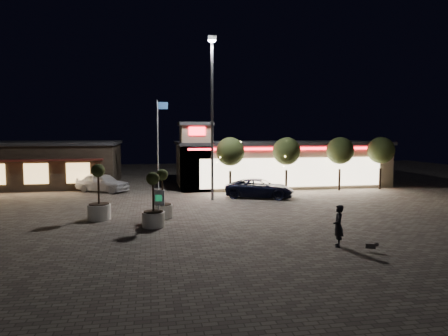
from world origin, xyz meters
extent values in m
plane|color=#70675B|center=(0.00, 0.00, 0.00)|extent=(90.00, 90.00, 0.00)
cube|color=gray|center=(10.00, 16.00, 2.00)|extent=(20.00, 8.00, 4.00)
cube|color=#262628|center=(10.00, 16.00, 4.15)|extent=(20.40, 8.40, 0.30)
cube|color=#FFE7BF|center=(10.00, 11.95, 1.60)|extent=(17.00, 0.12, 2.60)
cube|color=red|center=(10.00, 11.92, 3.75)|extent=(19.00, 0.10, 0.18)
cube|color=gray|center=(1.30, 13.30, 2.90)|extent=(2.60, 2.60, 5.80)
cube|color=#262628|center=(1.30, 13.30, 5.95)|extent=(3.00, 3.00, 0.30)
cube|color=red|center=(1.30, 11.95, 5.30)|extent=(1.40, 0.10, 0.70)
cube|color=#382D23|center=(-14.00, 20.00, 2.00)|extent=(16.00, 10.00, 4.00)
cube|color=#262628|center=(-14.00, 20.00, 4.15)|extent=(16.40, 10.40, 0.30)
cube|color=#591E19|center=(-14.00, 14.60, 2.80)|extent=(14.40, 0.80, 0.15)
cube|color=#FFC872|center=(-12.50, 14.95, 1.60)|extent=(2.00, 0.12, 1.80)
cube|color=#FFC872|center=(-9.00, 14.95, 1.60)|extent=(2.00, 0.12, 1.80)
cylinder|color=gray|center=(2.00, 8.00, 6.00)|extent=(0.20, 0.20, 12.00)
cube|color=gray|center=(2.00, 8.00, 12.20)|extent=(0.60, 0.40, 0.35)
cube|color=white|center=(2.00, 8.00, 12.00)|extent=(0.45, 0.30, 0.08)
cylinder|color=white|center=(-2.00, 13.00, 4.00)|extent=(0.10, 0.10, 8.00)
cube|color=#27528F|center=(-1.55, 13.00, 7.50)|extent=(0.90, 0.04, 0.60)
cylinder|color=#332319|center=(4.00, 11.00, 0.96)|extent=(0.20, 0.20, 1.92)
sphere|color=#2D3819|center=(4.00, 11.00, 3.58)|extent=(2.42, 2.42, 2.42)
cylinder|color=#332319|center=(9.00, 11.00, 0.96)|extent=(0.20, 0.20, 1.92)
sphere|color=#2D3819|center=(9.00, 11.00, 3.58)|extent=(2.42, 2.42, 2.42)
cylinder|color=#332319|center=(14.00, 11.00, 0.96)|extent=(0.20, 0.20, 1.92)
sphere|color=#2D3819|center=(14.00, 11.00, 3.58)|extent=(2.42, 2.42, 2.42)
cylinder|color=#332319|center=(18.00, 11.00, 0.96)|extent=(0.20, 0.20, 1.92)
sphere|color=#2D3819|center=(18.00, 11.00, 3.58)|extent=(2.42, 2.42, 2.42)
imported|color=black|center=(5.87, 8.38, 0.75)|extent=(5.95, 4.29, 1.51)
imported|color=silver|center=(-6.83, 14.00, 0.82)|extent=(5.12, 4.16, 1.64)
imported|color=black|center=(5.68, -5.55, 0.96)|extent=(0.68, 0.81, 1.91)
cube|color=#59514C|center=(6.70, -6.56, 0.26)|extent=(0.44, 0.31, 0.22)
sphere|color=#59514C|center=(6.92, -6.65, 0.35)|extent=(0.20, 0.20, 0.20)
cylinder|color=white|center=(-5.71, 2.34, 0.45)|extent=(1.36, 1.36, 0.90)
cylinder|color=black|center=(-5.71, 2.34, 0.93)|extent=(1.18, 1.18, 0.07)
cylinder|color=#332319|center=(-5.71, 2.34, 1.98)|extent=(0.11, 0.11, 2.03)
sphere|color=#2D3819|center=(-5.71, 2.34, 2.94)|extent=(0.79, 0.79, 0.79)
cylinder|color=white|center=(-2.54, -0.12, 0.41)|extent=(1.24, 1.24, 0.82)
cylinder|color=black|center=(-2.54, -0.12, 0.84)|extent=(1.07, 1.07, 0.06)
cylinder|color=#332319|center=(-2.54, -0.12, 1.80)|extent=(0.10, 0.10, 1.85)
sphere|color=#2D3819|center=(-2.54, -0.12, 2.68)|extent=(0.72, 0.72, 0.72)
cylinder|color=white|center=(-1.97, 2.09, 0.41)|extent=(1.22, 1.22, 0.81)
cylinder|color=black|center=(-1.97, 2.09, 0.83)|extent=(1.05, 1.05, 0.06)
cylinder|color=#332319|center=(-1.97, 2.09, 1.77)|extent=(0.10, 0.10, 1.82)
sphere|color=#2D3819|center=(-1.97, 2.09, 2.63)|extent=(0.71, 0.71, 0.71)
cylinder|color=gray|center=(-2.24, 0.06, 0.61)|extent=(0.08, 0.08, 1.21)
cube|color=white|center=(-2.24, 0.06, 1.56)|extent=(0.65, 0.23, 0.86)
cube|color=#18914F|center=(-2.24, 0.02, 1.56)|extent=(0.35, 0.11, 0.35)
camera|label=1|loc=(-2.64, -22.07, 5.16)|focal=32.00mm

